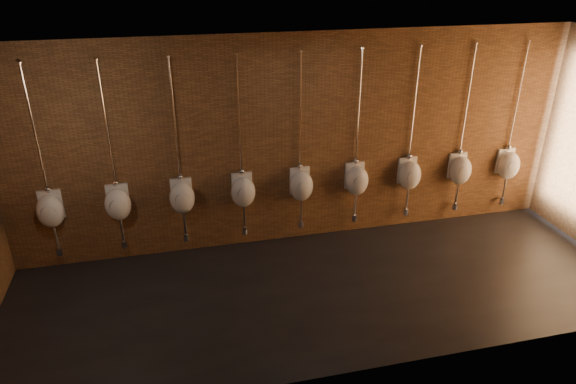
% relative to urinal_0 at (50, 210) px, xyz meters
% --- Properties ---
extents(ground, '(8.50, 8.50, 0.00)m').
position_rel_urinal_0_xyz_m(ground, '(3.58, -1.37, -0.96)').
color(ground, black).
rests_on(ground, ground).
extents(room_shell, '(8.54, 3.04, 3.22)m').
position_rel_urinal_0_xyz_m(room_shell, '(3.58, -1.37, 1.05)').
color(room_shell, black).
rests_on(room_shell, ground).
extents(urinal_0, '(0.38, 0.33, 2.71)m').
position_rel_urinal_0_xyz_m(urinal_0, '(0.00, 0.00, 0.00)').
color(urinal_0, white).
rests_on(urinal_0, ground).
extents(urinal_1, '(0.38, 0.33, 2.71)m').
position_rel_urinal_0_xyz_m(urinal_1, '(0.89, 0.00, 0.00)').
color(urinal_1, white).
rests_on(urinal_1, ground).
extents(urinal_2, '(0.38, 0.33, 2.71)m').
position_rel_urinal_0_xyz_m(urinal_2, '(1.78, 0.00, 0.00)').
color(urinal_2, white).
rests_on(urinal_2, ground).
extents(urinal_3, '(0.38, 0.33, 2.71)m').
position_rel_urinal_0_xyz_m(urinal_3, '(2.67, 0.00, 0.00)').
color(urinal_3, white).
rests_on(urinal_3, ground).
extents(urinal_4, '(0.38, 0.33, 2.71)m').
position_rel_urinal_0_xyz_m(urinal_4, '(3.56, 0.00, 0.00)').
color(urinal_4, white).
rests_on(urinal_4, ground).
extents(urinal_5, '(0.38, 0.33, 2.71)m').
position_rel_urinal_0_xyz_m(urinal_5, '(4.45, 0.00, 0.00)').
color(urinal_5, white).
rests_on(urinal_5, ground).
extents(urinal_6, '(0.38, 0.33, 2.71)m').
position_rel_urinal_0_xyz_m(urinal_6, '(5.35, 0.00, 0.00)').
color(urinal_6, white).
rests_on(urinal_6, ground).
extents(urinal_7, '(0.38, 0.33, 2.71)m').
position_rel_urinal_0_xyz_m(urinal_7, '(6.24, 0.00, 0.00)').
color(urinal_7, white).
rests_on(urinal_7, ground).
extents(urinal_8, '(0.38, 0.33, 2.71)m').
position_rel_urinal_0_xyz_m(urinal_8, '(7.13, 0.00, 0.00)').
color(urinal_8, white).
rests_on(urinal_8, ground).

